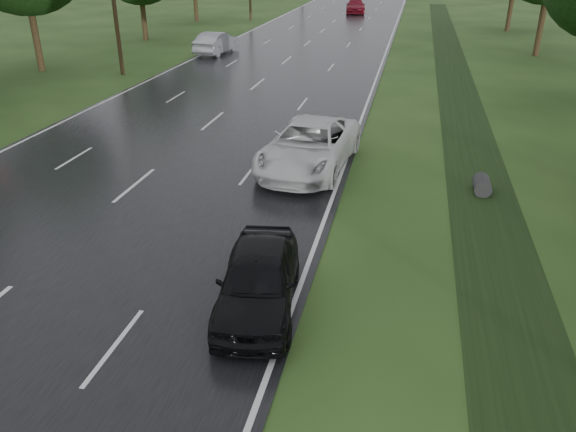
{
  "coord_description": "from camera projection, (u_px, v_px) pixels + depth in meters",
  "views": [
    {
      "loc": [
        8.91,
        -8.16,
        7.36
      ],
      "look_at": [
        6.2,
        4.16,
        1.3
      ],
      "focal_mm": 35.0,
      "sensor_mm": 36.0,
      "label": 1
    }
  ],
  "objects": [
    {
      "name": "center_line",
      "position": [
        317.0,
        35.0,
        51.69
      ],
      "size": [
        0.12,
        180.0,
        0.01
      ],
      "primitive_type": "cube",
      "color": "silver",
      "rests_on": "road"
    },
    {
      "name": "silver_sedan",
      "position": [
        216.0,
        43.0,
        42.36
      ],
      "size": [
        2.15,
        5.0,
        1.6
      ],
      "primitive_type": "imported",
      "rotation": [
        0.0,
        0.0,
        3.05
      ],
      "color": "#94969C",
      "rests_on": "road"
    },
    {
      "name": "far_car_red",
      "position": [
        356.0,
        6.0,
        68.59
      ],
      "size": [
        2.87,
        5.75,
        1.6
      ],
      "primitive_type": "imported",
      "rotation": [
        0.0,
        0.0,
        0.12
      ],
      "color": "maroon",
      "rests_on": "road"
    },
    {
      "name": "white_pickup",
      "position": [
        309.0,
        146.0,
        20.26
      ],
      "size": [
        3.34,
        6.29,
        1.68
      ],
      "primitive_type": "imported",
      "rotation": [
        0.0,
        0.0,
        -0.09
      ],
      "color": "silver",
      "rests_on": "road"
    },
    {
      "name": "drainage_ditch",
      "position": [
        464.0,
        120.0,
        26.32
      ],
      "size": [
        2.2,
        120.0,
        0.56
      ],
      "color": "black",
      "rests_on": "ground"
    },
    {
      "name": "edge_stripe_west",
      "position": [
        247.0,
        33.0,
        53.0
      ],
      "size": [
        0.12,
        180.0,
        0.01
      ],
      "primitive_type": "cube",
      "color": "silver",
      "rests_on": "road"
    },
    {
      "name": "road",
      "position": [
        317.0,
        35.0,
        51.7
      ],
      "size": [
        14.0,
        180.0,
        0.04
      ],
      "primitive_type": "cube",
      "color": "black",
      "rests_on": "ground"
    },
    {
      "name": "dark_sedan",
      "position": [
        258.0,
        279.0,
        12.36
      ],
      "size": [
        2.25,
        4.38,
        1.43
      ],
      "primitive_type": "imported",
      "rotation": [
        0.0,
        0.0,
        0.14
      ],
      "color": "black",
      "rests_on": "road"
    },
    {
      "name": "edge_stripe_east",
      "position": [
        391.0,
        37.0,
        50.39
      ],
      "size": [
        0.12,
        180.0,
        0.01
      ],
      "primitive_type": "cube",
      "color": "silver",
      "rests_on": "road"
    }
  ]
}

